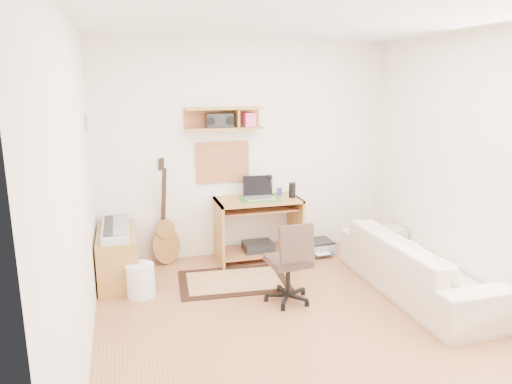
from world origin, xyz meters
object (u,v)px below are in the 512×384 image
object	(u,v)px
task_chair	(288,261)
cabinet	(118,256)
printer	(316,246)
sofa	(420,256)
desk	(258,229)

from	to	relation	value
task_chair	cabinet	xyz separation A→B (m)	(-1.60, 0.98, -0.15)
cabinet	printer	distance (m)	2.43
cabinet	sofa	bearing A→B (deg)	-21.25
cabinet	task_chair	bearing A→B (deg)	-31.50
cabinet	printer	world-z (taller)	cabinet
desk	printer	size ratio (longest dim) A/B	2.48
desk	cabinet	distance (m)	1.67
desk	sofa	distance (m)	1.90
task_chair	desk	bearing A→B (deg)	82.92
cabinet	sofa	xyz separation A→B (m)	(2.96, -1.15, 0.12)
printer	sofa	distance (m)	1.48
desk	cabinet	world-z (taller)	desk
task_chair	cabinet	bearing A→B (deg)	143.55
sofa	desk	bearing A→B (deg)	43.71
desk	sofa	size ratio (longest dim) A/B	0.50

